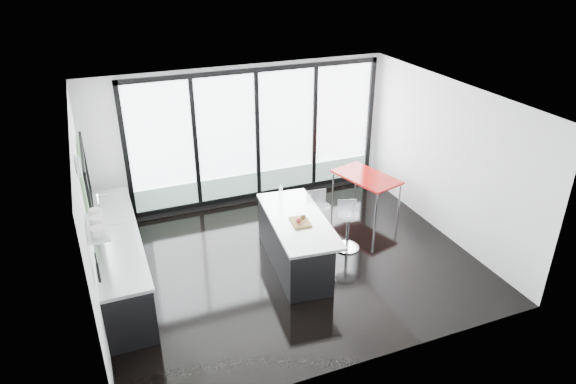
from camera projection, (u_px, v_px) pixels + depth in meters
name	position (u px, v px, depth m)	size (l,w,h in m)	color
floor	(289.00, 261.00, 8.69)	(6.00, 5.00, 0.00)	black
ceiling	(289.00, 100.00, 7.45)	(6.00, 5.00, 0.00)	white
wall_back	(256.00, 141.00, 10.27)	(6.00, 0.09, 2.80)	silver
wall_front	(369.00, 273.00, 5.99)	(6.00, 0.00, 2.80)	silver
wall_left	(87.00, 203.00, 7.24)	(0.26, 5.00, 2.80)	silver
wall_right	(446.00, 159.00, 9.07)	(0.00, 5.00, 2.80)	silver
counter_cabinets	(119.00, 259.00, 7.93)	(0.69, 3.24, 1.36)	black
island	(294.00, 241.00, 8.43)	(1.09, 2.18, 1.11)	black
bar_stool_near	(348.00, 231.00, 8.90)	(0.43, 0.43, 0.68)	silver
bar_stool_far	(318.00, 224.00, 9.05)	(0.47, 0.47, 0.75)	silver
red_table	(365.00, 192.00, 10.27)	(0.75, 1.32, 0.71)	#9C120F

